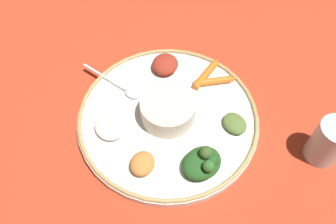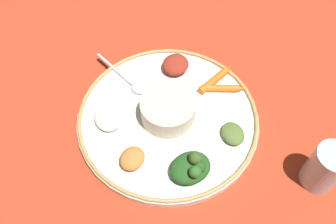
{
  "view_description": "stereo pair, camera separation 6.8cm",
  "coord_description": "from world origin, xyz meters",
  "px_view_note": "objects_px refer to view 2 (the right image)",
  "views": [
    {
      "loc": [
        -0.08,
        0.37,
        0.6
      ],
      "look_at": [
        0.0,
        0.0,
        0.03
      ],
      "focal_mm": 36.89,
      "sensor_mm": 36.0,
      "label": 1
    },
    {
      "loc": [
        -0.15,
        0.35,
        0.6
      ],
      "look_at": [
        0.0,
        0.0,
        0.03
      ],
      "focal_mm": 36.89,
      "sensor_mm": 36.0,
      "label": 2
    }
  ],
  "objects_px": {
    "spoon": "(127,80)",
    "carrot_near_spoon": "(222,88)",
    "carrot_outer": "(215,79)",
    "drinking_glass": "(324,170)",
    "greens_pile": "(191,167)",
    "center_bowl": "(168,109)"
  },
  "relations": [
    {
      "from": "greens_pile",
      "to": "carrot_outer",
      "type": "height_order",
      "value": "greens_pile"
    },
    {
      "from": "drinking_glass",
      "to": "greens_pile",
      "type": "bearing_deg",
      "value": 21.53
    },
    {
      "from": "center_bowl",
      "to": "carrot_near_spoon",
      "type": "bearing_deg",
      "value": -127.18
    },
    {
      "from": "spoon",
      "to": "drinking_glass",
      "type": "distance_m",
      "value": 0.42
    },
    {
      "from": "spoon",
      "to": "drinking_glass",
      "type": "xyz_separation_m",
      "value": [
        -0.42,
        0.06,
        0.02
      ]
    },
    {
      "from": "greens_pile",
      "to": "drinking_glass",
      "type": "height_order",
      "value": "drinking_glass"
    },
    {
      "from": "spoon",
      "to": "carrot_near_spoon",
      "type": "relative_size",
      "value": 1.6
    },
    {
      "from": "spoon",
      "to": "carrot_outer",
      "type": "xyz_separation_m",
      "value": [
        -0.17,
        -0.07,
        0.0
      ]
    },
    {
      "from": "center_bowl",
      "to": "drinking_glass",
      "type": "bearing_deg",
      "value": 178.12
    },
    {
      "from": "center_bowl",
      "to": "spoon",
      "type": "height_order",
      "value": "center_bowl"
    },
    {
      "from": "center_bowl",
      "to": "spoon",
      "type": "relative_size",
      "value": 0.74
    },
    {
      "from": "center_bowl",
      "to": "carrot_near_spoon",
      "type": "height_order",
      "value": "center_bowl"
    },
    {
      "from": "carrot_outer",
      "to": "drinking_glass",
      "type": "height_order",
      "value": "drinking_glass"
    },
    {
      "from": "carrot_outer",
      "to": "greens_pile",
      "type": "bearing_deg",
      "value": 97.21
    },
    {
      "from": "spoon",
      "to": "carrot_outer",
      "type": "distance_m",
      "value": 0.19
    },
    {
      "from": "greens_pile",
      "to": "center_bowl",
      "type": "bearing_deg",
      "value": -47.92
    },
    {
      "from": "center_bowl",
      "to": "drinking_glass",
      "type": "xyz_separation_m",
      "value": [
        -0.3,
        0.01,
        -0.0
      ]
    },
    {
      "from": "drinking_glass",
      "to": "spoon",
      "type": "bearing_deg",
      "value": -8.03
    },
    {
      "from": "carrot_near_spoon",
      "to": "carrot_outer",
      "type": "bearing_deg",
      "value": -37.41
    },
    {
      "from": "greens_pile",
      "to": "drinking_glass",
      "type": "relative_size",
      "value": 1.02
    },
    {
      "from": "carrot_near_spoon",
      "to": "center_bowl",
      "type": "bearing_deg",
      "value": 52.82
    },
    {
      "from": "spoon",
      "to": "greens_pile",
      "type": "bearing_deg",
      "value": 144.52
    }
  ]
}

